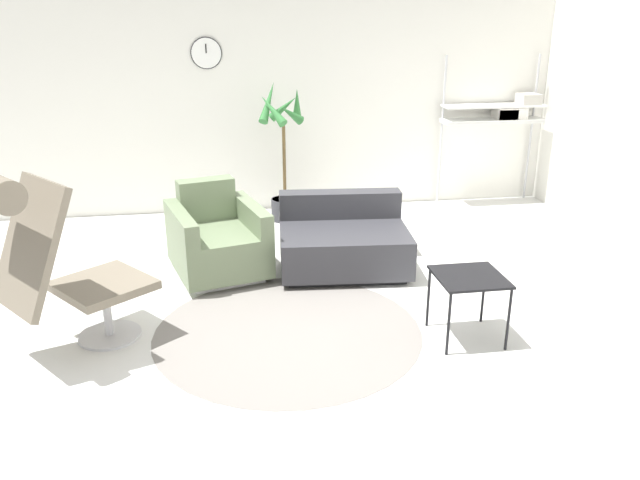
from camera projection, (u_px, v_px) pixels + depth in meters
The scene contains 9 objects.
ground_plane at pixel (312, 316), 4.77m from camera, with size 12.00×12.00×0.00m, color silver.
wall_back at pixel (274, 87), 6.97m from camera, with size 12.00×0.09×2.80m.
round_rug at pixel (288, 331), 4.54m from camera, with size 1.95×1.95×0.01m.
lounge_chair at pixel (48, 249), 3.98m from camera, with size 1.12×1.05×1.31m.
armchair_red at pixel (217, 241), 5.48m from camera, with size 0.94×1.03×0.78m.
couch_low at pixel (343, 243), 5.60m from camera, with size 1.19×0.97×0.63m.
side_table at pixel (469, 282), 4.32m from camera, with size 0.46×0.46×0.48m.
potted_plant at pixel (284, 164), 6.78m from camera, with size 0.51×0.56×1.52m.
shelf_unit at pixel (502, 114), 7.28m from camera, with size 1.19×0.28×1.73m.
Camera 1 is at (-0.61, -4.24, 2.19)m, focal length 35.00 mm.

